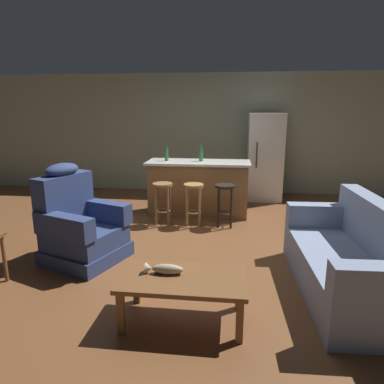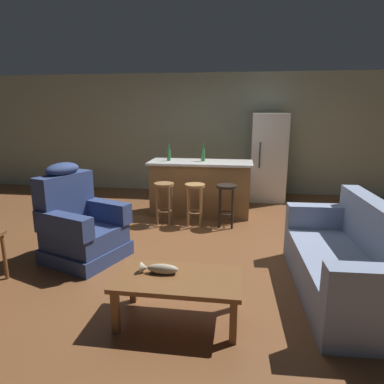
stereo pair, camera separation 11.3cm
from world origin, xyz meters
TOP-DOWN VIEW (x-y plane):
  - ground_plane at (0.00, 0.00)m, footprint 12.00×12.00m
  - back_wall at (0.00, 3.12)m, footprint 12.00×0.05m
  - coffee_table at (0.19, -1.87)m, footprint 1.10×0.60m
  - fish_figurine at (0.01, -1.83)m, footprint 0.34×0.10m
  - couch at (1.80, -1.19)m, footprint 0.91×1.93m
  - recliner_near_lamp at (-1.27, -0.73)m, footprint 1.08×1.08m
  - kitchen_island at (0.00, 1.35)m, footprint 1.80×0.70m
  - bar_stool_left at (-0.52, 0.72)m, footprint 0.32×0.32m
  - bar_stool_middle at (-0.01, 0.72)m, footprint 0.32×0.32m
  - bar_stool_right at (0.49, 0.72)m, footprint 0.32×0.32m
  - refrigerator at (1.25, 2.55)m, footprint 0.70×0.69m
  - bottle_tall_green at (-0.57, 1.35)m, footprint 0.06×0.06m
  - bottle_short_amber at (0.04, 1.39)m, footprint 0.07×0.07m

SIDE VIEW (x-z plane):
  - ground_plane at x=0.00m, z-range 0.00..0.00m
  - couch at x=1.80m, z-range -0.13..0.81m
  - coffee_table at x=0.19m, z-range 0.15..0.57m
  - recliner_near_lamp at x=-1.27m, z-range -0.18..1.02m
  - fish_figurine at x=0.01m, z-range 0.41..0.51m
  - bar_stool_left at x=-0.52m, z-range 0.13..0.81m
  - bar_stool_middle at x=-0.01m, z-range 0.13..0.81m
  - bar_stool_right at x=0.49m, z-range 0.13..0.81m
  - kitchen_island at x=0.00m, z-range 0.00..0.95m
  - refrigerator at x=1.25m, z-range 0.00..1.76m
  - bottle_tall_green at x=-0.57m, z-range 0.91..1.21m
  - bottle_short_amber at x=0.04m, z-range 0.91..1.22m
  - back_wall at x=0.00m, z-range 0.00..2.60m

